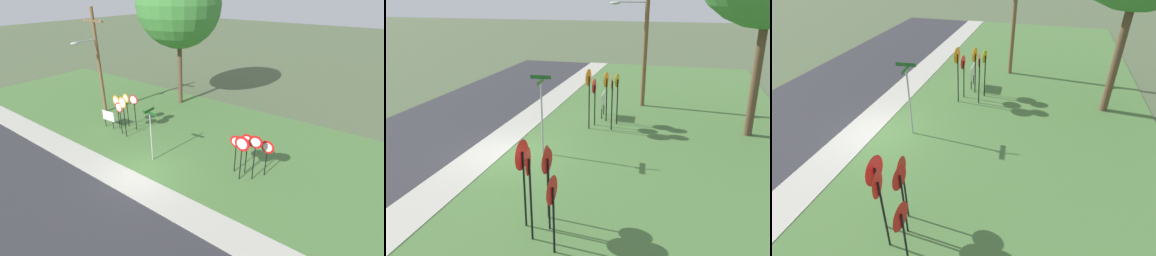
% 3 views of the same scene
% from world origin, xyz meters
% --- Properties ---
extents(ground_plane, '(160.00, 160.00, 0.00)m').
position_xyz_m(ground_plane, '(0.00, 0.00, 0.00)').
color(ground_plane, '#4C5B3D').
extents(road_asphalt, '(44.00, 6.40, 0.01)m').
position_xyz_m(road_asphalt, '(0.00, -4.80, 0.01)').
color(road_asphalt, '#2D2D33').
rests_on(road_asphalt, ground_plane).
extents(sidewalk_strip, '(44.00, 1.60, 0.06)m').
position_xyz_m(sidewalk_strip, '(0.00, -0.80, 0.03)').
color(sidewalk_strip, '#ADAA9E').
rests_on(sidewalk_strip, ground_plane).
extents(grass_median, '(44.00, 12.00, 0.04)m').
position_xyz_m(grass_median, '(0.00, 6.00, 0.02)').
color(grass_median, '#477038').
rests_on(grass_median, ground_plane).
extents(stop_sign_near_left, '(0.70, 0.10, 2.29)m').
position_xyz_m(stop_sign_near_left, '(-4.49, 2.68, 1.70)').
color(stop_sign_near_left, black).
rests_on(stop_sign_near_left, grass_median).
extents(stop_sign_near_right, '(0.74, 0.12, 2.50)m').
position_xyz_m(stop_sign_near_right, '(-5.23, 3.10, 1.86)').
color(stop_sign_near_right, black).
rests_on(stop_sign_near_right, grass_median).
extents(stop_sign_far_left, '(0.77, 0.12, 2.86)m').
position_xyz_m(stop_sign_far_left, '(-3.90, 2.53, 2.14)').
color(stop_sign_far_left, black).
rests_on(stop_sign_far_left, grass_median).
extents(stop_sign_far_center, '(0.66, 0.14, 2.64)m').
position_xyz_m(stop_sign_far_center, '(-4.03, 3.59, 1.94)').
color(stop_sign_far_center, black).
rests_on(stop_sign_far_center, grass_median).
extents(stop_sign_far_right, '(0.65, 0.13, 2.51)m').
position_xyz_m(stop_sign_far_right, '(-4.92, 3.70, 1.85)').
color(stop_sign_far_right, black).
rests_on(stop_sign_far_right, grass_median).
extents(yield_sign_near_left, '(0.83, 0.11, 2.55)m').
position_xyz_m(yield_sign_near_left, '(4.50, 2.76, 1.95)').
color(yield_sign_near_left, black).
rests_on(yield_sign_near_left, grass_median).
extents(yield_sign_near_right, '(0.68, 0.12, 2.37)m').
position_xyz_m(yield_sign_near_right, '(4.48, 3.45, 1.80)').
color(yield_sign_near_right, black).
rests_on(yield_sign_near_right, grass_median).
extents(yield_sign_far_left, '(0.70, 0.16, 2.58)m').
position_xyz_m(yield_sign_far_left, '(5.04, 3.16, 1.96)').
color(yield_sign_far_left, black).
rests_on(yield_sign_far_left, grass_median).
extents(yield_sign_far_right, '(0.73, 0.11, 2.09)m').
position_xyz_m(yield_sign_far_right, '(5.41, 3.89, 1.58)').
color(yield_sign_far_right, black).
rests_on(yield_sign_far_right, grass_median).
extents(yield_sign_center, '(0.69, 0.11, 2.22)m').
position_xyz_m(yield_sign_center, '(3.95, 3.23, 1.68)').
color(yield_sign_center, black).
rests_on(yield_sign_center, grass_median).
extents(street_name_post, '(0.96, 0.81, 3.20)m').
position_xyz_m(street_name_post, '(-0.46, 1.49, 1.93)').
color(street_name_post, '#9EA0A8').
rests_on(street_name_post, grass_median).
extents(utility_pole, '(2.10, 2.14, 7.89)m').
position_xyz_m(utility_pole, '(-8.63, 4.43, 4.33)').
color(utility_pole, brown).
rests_on(utility_pole, grass_median).
extents(notice_board, '(1.10, 0.10, 1.25)m').
position_xyz_m(notice_board, '(-5.95, 2.81, 0.87)').
color(notice_board, black).
rests_on(notice_board, grass_median).
extents(oak_tree_left, '(6.55, 6.55, 11.22)m').
position_xyz_m(oak_tree_left, '(-4.94, 9.77, 7.97)').
color(oak_tree_left, brown).
rests_on(oak_tree_left, grass_median).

